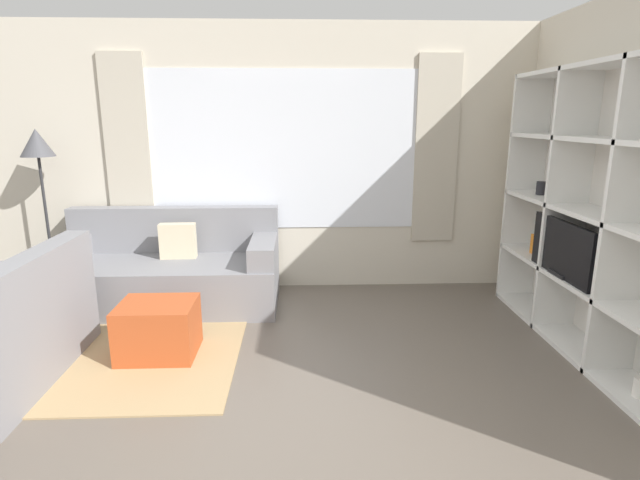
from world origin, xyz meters
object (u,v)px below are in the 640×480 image
Objects in this scene: shelving_unit at (599,216)px; floor_lamp at (38,156)px; ottoman at (158,330)px; couch_main at (170,272)px.

shelving_unit is 4.90m from floor_lamp.
floor_lamp reaches higher than ottoman.
floor_lamp is at bearing 164.31° from shelving_unit.
shelving_unit reaches higher than floor_lamp.
ottoman is at bearing -80.45° from couch_main.
shelving_unit reaches higher than couch_main.
shelving_unit is 3.75m from couch_main.
shelving_unit is at bearing -17.80° from couch_main.
floor_lamp reaches higher than couch_main.
ottoman is 2.27m from floor_lamp.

